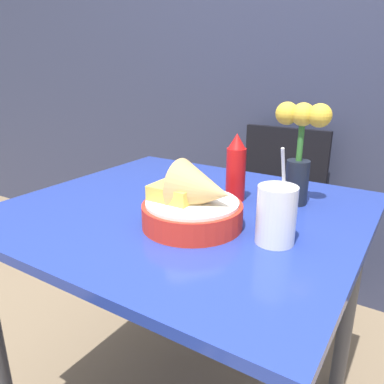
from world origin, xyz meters
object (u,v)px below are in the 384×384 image
(chair_far_window, at_px, (275,204))
(food_basket, at_px, (195,204))
(flower_vase, at_px, (300,144))
(drink_cup, at_px, (276,217))
(ketchup_bottle, at_px, (236,168))

(chair_far_window, relative_size, food_basket, 3.55)
(food_basket, xyz_separation_m, flower_vase, (0.15, 0.29, 0.11))
(drink_cup, height_order, flower_vase, flower_vase)
(drink_cup, bearing_deg, flower_vase, 98.56)
(ketchup_bottle, relative_size, flower_vase, 0.69)
(chair_far_window, distance_m, drink_cup, 0.98)
(drink_cup, relative_size, flower_vase, 0.78)
(chair_far_window, bearing_deg, drink_cup, -70.68)
(flower_vase, bearing_deg, chair_far_window, 113.73)
(ketchup_bottle, xyz_separation_m, drink_cup, (0.20, -0.21, -0.03))
(ketchup_bottle, distance_m, drink_cup, 0.29)
(food_basket, bearing_deg, drink_cup, 6.44)
(food_basket, relative_size, flower_vase, 0.87)
(drink_cup, bearing_deg, chair_far_window, 109.32)
(chair_far_window, relative_size, drink_cup, 3.94)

